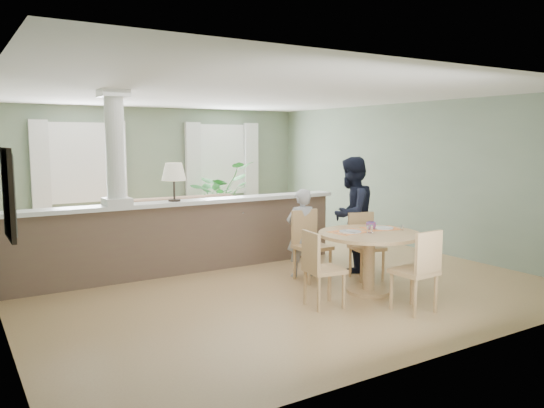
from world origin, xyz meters
TOP-DOWN VIEW (x-y plane):
  - ground at (0.00, 0.00)m, footprint 8.00×8.00m
  - room_shell at (-0.03, 0.63)m, footprint 7.02×8.02m
  - pony_wall at (-0.99, 0.20)m, footprint 5.32×0.38m
  - sofa at (-0.20, 1.95)m, footprint 3.17×1.25m
  - houseplant at (1.18, 3.20)m, footprint 1.78×1.70m
  - dining_table at (0.77, -2.06)m, footprint 1.34×1.34m
  - chair_far_boy at (0.49, -1.10)m, footprint 0.46×0.46m
  - chair_far_man at (1.23, -1.45)m, footprint 0.52×0.52m
  - chair_near at (0.70, -3.00)m, footprint 0.46×0.46m
  - chair_side at (-0.16, -2.21)m, footprint 0.47×0.47m
  - child_person at (0.49, -0.90)m, footprint 0.52×0.38m
  - man_person at (1.32, -1.04)m, footprint 1.05×0.94m

SIDE VIEW (x-z plane):
  - ground at x=0.00m, z-range 0.00..0.00m
  - sofa at x=-0.20m, z-range 0.00..0.92m
  - chair_side at x=-0.16m, z-range 0.05..0.98m
  - chair_far_man at x=1.23m, z-range 0.05..1.00m
  - chair_near at x=0.70m, z-range 0.05..1.04m
  - chair_far_boy at x=0.49m, z-range 0.05..1.06m
  - dining_table at x=0.77m, z-range 0.19..1.10m
  - child_person at x=0.49m, z-range 0.00..1.31m
  - pony_wall at x=-0.99m, z-range -0.64..2.06m
  - houseplant at x=1.18m, z-range 0.00..1.54m
  - man_person at x=1.32m, z-range 0.00..1.76m
  - room_shell at x=-0.03m, z-range 0.46..3.17m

